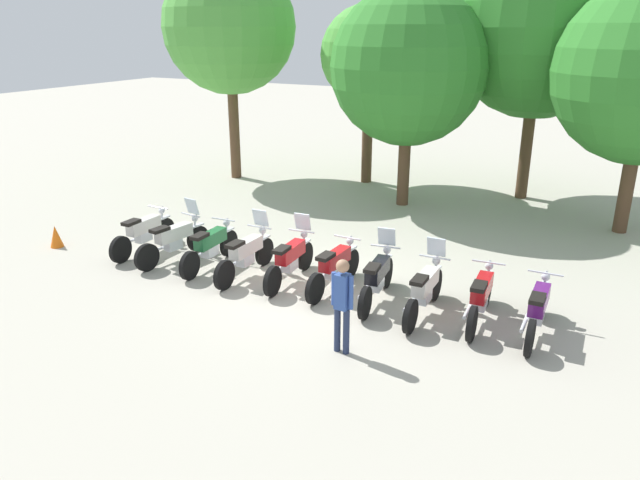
# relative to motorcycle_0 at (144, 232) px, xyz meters

# --- Properties ---
(ground_plane) EXTENTS (80.00, 80.00, 0.00)m
(ground_plane) POSITION_rel_motorcycle_0_xyz_m (4.56, -0.06, -0.50)
(ground_plane) COLOR #ADA899
(motorcycle_0) EXTENTS (0.62, 2.19, 0.99)m
(motorcycle_0) POSITION_rel_motorcycle_0_xyz_m (0.00, 0.00, 0.00)
(motorcycle_0) COLOR black
(motorcycle_0) RESTS_ON ground_plane
(motorcycle_1) EXTENTS (0.69, 2.18, 1.37)m
(motorcycle_1) POSITION_rel_motorcycle_0_xyz_m (1.02, -0.10, 0.01)
(motorcycle_1) COLOR black
(motorcycle_1) RESTS_ON ground_plane
(motorcycle_2) EXTENTS (0.62, 2.19, 0.99)m
(motorcycle_2) POSITION_rel_motorcycle_0_xyz_m (2.02, -0.06, 0.00)
(motorcycle_2) COLOR black
(motorcycle_2) RESTS_ON ground_plane
(motorcycle_3) EXTENTS (0.62, 2.19, 1.37)m
(motorcycle_3) POSITION_rel_motorcycle_0_xyz_m (3.04, -0.13, 0.01)
(motorcycle_3) COLOR black
(motorcycle_3) RESTS_ON ground_plane
(motorcycle_4) EXTENTS (0.62, 2.19, 1.37)m
(motorcycle_4) POSITION_rel_motorcycle_0_xyz_m (4.05, 0.05, 0.01)
(motorcycle_4) COLOR black
(motorcycle_4) RESTS_ON ground_plane
(motorcycle_5) EXTENTS (0.62, 2.19, 0.99)m
(motorcycle_5) POSITION_rel_motorcycle_0_xyz_m (5.06, 0.10, 0.00)
(motorcycle_5) COLOR black
(motorcycle_5) RESTS_ON ground_plane
(motorcycle_6) EXTENTS (0.62, 2.19, 1.37)m
(motorcycle_6) POSITION_rel_motorcycle_0_xyz_m (6.07, -0.03, 0.01)
(motorcycle_6) COLOR black
(motorcycle_6) RESTS_ON ground_plane
(motorcycle_7) EXTENTS (0.62, 2.19, 1.37)m
(motorcycle_7) POSITION_rel_motorcycle_0_xyz_m (7.09, -0.17, 0.01)
(motorcycle_7) COLOR black
(motorcycle_7) RESTS_ON ground_plane
(motorcycle_8) EXTENTS (0.62, 2.19, 0.99)m
(motorcycle_8) POSITION_rel_motorcycle_0_xyz_m (8.10, 0.03, 0.00)
(motorcycle_8) COLOR black
(motorcycle_8) RESTS_ON ground_plane
(motorcycle_9) EXTENTS (0.62, 2.19, 0.99)m
(motorcycle_9) POSITION_rel_motorcycle_0_xyz_m (9.11, -0.03, 0.00)
(motorcycle_9) COLOR black
(motorcycle_9) RESTS_ON ground_plane
(person_0) EXTENTS (0.40, 0.23, 1.68)m
(person_0) POSITION_rel_motorcycle_0_xyz_m (6.29, -2.16, 0.48)
(person_0) COLOR #232D4C
(person_0) RESTS_ON ground_plane
(tree_0) EXTENTS (4.46, 4.46, 7.40)m
(tree_0) POSITION_rel_motorcycle_0_xyz_m (-2.37, 7.34, 4.65)
(tree_0) COLOR brown
(tree_0) RESTS_ON ground_plane
(tree_1) EXTENTS (3.24, 3.24, 5.92)m
(tree_1) POSITION_rel_motorcycle_0_xyz_m (2.09, 8.86, 3.76)
(tree_1) COLOR brown
(tree_1) RESTS_ON ground_plane
(tree_2) EXTENTS (4.52, 4.52, 6.36)m
(tree_2) POSITION_rel_motorcycle_0_xyz_m (4.19, 6.76, 3.59)
(tree_2) COLOR brown
(tree_2) RESTS_ON ground_plane
(tree_3) EXTENTS (5.28, 5.28, 7.80)m
(tree_3) POSITION_rel_motorcycle_0_xyz_m (7.31, 9.22, 4.64)
(tree_3) COLOR brown
(tree_3) RESTS_ON ground_plane
(traffic_cone) EXTENTS (0.32, 0.32, 0.55)m
(traffic_cone) POSITION_rel_motorcycle_0_xyz_m (-2.20, -0.74, -0.23)
(traffic_cone) COLOR orange
(traffic_cone) RESTS_ON ground_plane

